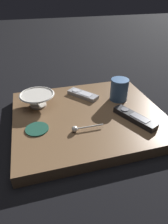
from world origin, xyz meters
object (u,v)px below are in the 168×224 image
object	(u,v)px
teaspoon	(78,129)
drink_coaster	(37,129)
cereal_bowl	(37,99)
tv_remote_near	(135,118)
tv_remote_far	(83,94)
coffee_mug	(119,90)

from	to	relation	value
teaspoon	drink_coaster	xyz separation A→B (m)	(0.15, -0.05, -0.01)
cereal_bowl	tv_remote_near	world-z (taller)	cereal_bowl
cereal_bowl	tv_remote_far	bearing A→B (deg)	-171.97
tv_remote_far	drink_coaster	xyz separation A→B (m)	(0.24, 0.21, -0.01)
coffee_mug	tv_remote_near	size ratio (longest dim) A/B	0.52
cereal_bowl	coffee_mug	distance (m)	0.38
tv_remote_near	tv_remote_far	bearing A→B (deg)	-59.35
teaspoon	tv_remote_far	size ratio (longest dim) A/B	0.81
coffee_mug	drink_coaster	bearing A→B (deg)	18.66
coffee_mug	drink_coaster	xyz separation A→B (m)	(0.40, 0.14, -0.05)
teaspoon	drink_coaster	distance (m)	0.16
teaspoon	tv_remote_far	world-z (taller)	teaspoon
tv_remote_near	drink_coaster	size ratio (longest dim) A/B	2.19
coffee_mug	teaspoon	size ratio (longest dim) A/B	0.82
drink_coaster	teaspoon	bearing A→B (deg)	160.98
coffee_mug	teaspoon	world-z (taller)	coffee_mug
tv_remote_far	cereal_bowl	bearing A→B (deg)	8.03
teaspoon	drink_coaster	world-z (taller)	teaspoon
cereal_bowl	coffee_mug	size ratio (longest dim) A/B	1.52
drink_coaster	tv_remote_near	bearing A→B (deg)	173.53
cereal_bowl	teaspoon	distance (m)	0.27
coffee_mug	tv_remote_near	xyz separation A→B (m)	(0.01, 0.18, -0.04)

